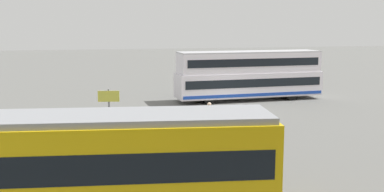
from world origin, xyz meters
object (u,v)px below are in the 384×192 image
Objects in this scene: pedestrian_near_railing at (209,115)px; double_decker_bus at (249,75)px; info_sign at (109,102)px; tram_yellow at (76,166)px.

double_decker_bus is at bearing -121.22° from pedestrian_near_railing.
tram_yellow is at bearing 82.19° from info_sign.
double_decker_bus reaches higher than pedestrian_near_railing.
pedestrian_near_railing is 5.63m from info_sign.
pedestrian_near_railing is at bearing -124.66° from tram_yellow.
double_decker_bus reaches higher than info_sign.
pedestrian_near_railing is at bearing 58.78° from double_decker_bus.
double_decker_bus is 11.50m from pedestrian_near_railing.
tram_yellow is at bearing 57.00° from double_decker_bus.
tram_yellow is 11.43m from info_sign.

